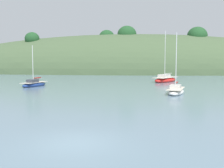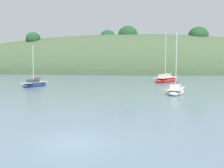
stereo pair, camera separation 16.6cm
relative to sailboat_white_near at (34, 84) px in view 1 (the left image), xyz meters
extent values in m
plane|color=slate|center=(13.43, -28.60, -0.35)|extent=(400.00, 400.00, 0.00)
ellipsoid|color=#425638|center=(13.43, 53.02, -0.35)|extent=(150.00, 36.00, 27.27)
ellipsoid|color=#1E4723|center=(5.69, 55.89, 12.72)|extent=(5.65, 5.13, 5.13)
ellipsoid|color=#1E4723|center=(13.28, 50.78, 13.04)|extent=(6.58, 5.99, 5.99)
ellipsoid|color=#1E4723|center=(-19.05, 46.88, 11.46)|extent=(5.00, 4.55, 4.55)
ellipsoid|color=#1E4723|center=(36.79, 49.28, 12.23)|extent=(5.73, 5.21, 5.21)
ellipsoid|color=#1E4723|center=(37.44, 52.41, 12.50)|extent=(6.86, 6.24, 6.24)
ellipsoid|color=navy|center=(0.01, 0.04, -0.11)|extent=(3.26, 5.79, 0.88)
cube|color=beige|center=(0.01, 0.04, 0.29)|extent=(3.00, 5.33, 0.06)
cube|color=#333842|center=(-0.11, -0.39, 0.54)|extent=(1.64, 2.02, 0.51)
cylinder|color=silver|center=(-0.06, -0.23, 3.25)|extent=(0.09, 0.09, 5.94)
cylinder|color=silver|center=(0.24, 0.88, 0.91)|extent=(0.68, 2.24, 0.07)
ellipsoid|color=maroon|center=(0.24, 0.88, 0.96)|extent=(0.78, 2.19, 0.20)
ellipsoid|color=white|center=(21.35, -7.99, -0.11)|extent=(3.24, 5.84, 0.89)
cube|color=beige|center=(21.35, -7.99, 0.29)|extent=(2.98, 5.38, 0.06)
cube|color=beige|center=(21.23, -8.42, 0.55)|extent=(1.64, 2.03, 0.51)
cylinder|color=silver|center=(21.28, -8.25, 3.73)|extent=(0.09, 0.09, 6.87)
cylinder|color=silver|center=(21.57, -7.13, 0.92)|extent=(0.66, 2.27, 0.07)
ellipsoid|color=maroon|center=(21.57, -7.13, 0.97)|extent=(0.77, 2.21, 0.20)
ellipsoid|color=red|center=(22.28, 11.62, -0.02)|extent=(6.20, 7.69, 1.20)
cube|color=beige|center=(22.28, 11.62, 0.52)|extent=(5.70, 7.07, 0.06)
cube|color=beige|center=(21.96, 11.11, 0.83)|extent=(2.69, 2.92, 0.62)
cylinder|color=silver|center=(22.08, 11.30, 5.07)|extent=(0.09, 0.09, 9.10)
cylinder|color=silver|center=(22.93, 12.63, 1.26)|extent=(1.76, 2.69, 0.07)
camera|label=1|loc=(16.32, -40.88, 3.60)|focal=41.97mm
camera|label=2|loc=(16.49, -40.87, 3.60)|focal=41.97mm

